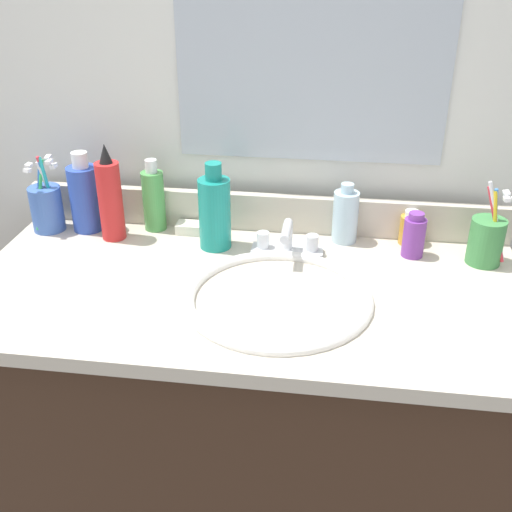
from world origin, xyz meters
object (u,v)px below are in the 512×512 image
at_px(bottle_oil_amber, 410,229).
at_px(bottle_mouthwash_teal, 215,211).
at_px(cup_green, 487,240).
at_px(bottle_shampoo_blue, 85,197).
at_px(faucet, 287,243).
at_px(bottle_spray_red, 110,198).
at_px(bottle_cream_purple, 414,236).
at_px(soap_bar, 190,228).
at_px(bottle_gel_clear, 345,216).
at_px(cup_blue_plastic, 47,207).
at_px(bottle_toner_green, 154,199).

bearing_deg(bottle_oil_amber, bottle_mouthwash_teal, -170.00).
bearing_deg(cup_green, bottle_shampoo_blue, 177.13).
bearing_deg(faucet, bottle_spray_red, 175.84).
bearing_deg(bottle_cream_purple, soap_bar, 174.75).
bearing_deg(soap_bar, bottle_gel_clear, 1.16).
distance_m(faucet, bottle_mouthwash_teal, 0.18).
xyz_separation_m(faucet, bottle_gel_clear, (0.12, 0.09, 0.03)).
xyz_separation_m(faucet, bottle_oil_amber, (0.27, 0.10, 0.01)).
bearing_deg(bottle_spray_red, faucet, -4.16).
height_order(bottle_shampoo_blue, bottle_spray_red, bottle_spray_red).
bearing_deg(bottle_mouthwash_teal, soap_bar, 139.62).
bearing_deg(cup_blue_plastic, bottle_toner_green, 9.24).
bearing_deg(bottle_mouthwash_teal, bottle_gel_clear, 13.70).
relative_size(faucet, bottle_shampoo_blue, 0.83).
height_order(bottle_oil_amber, bottle_gel_clear, bottle_gel_clear).
height_order(bottle_toner_green, cup_green, cup_green).
bearing_deg(bottle_gel_clear, bottle_cream_purple, -19.90).
xyz_separation_m(bottle_spray_red, cup_green, (0.84, -0.01, -0.04)).
xyz_separation_m(bottle_mouthwash_teal, soap_bar, (-0.07, 0.06, -0.07)).
bearing_deg(soap_bar, bottle_toner_green, 172.71).
relative_size(bottle_oil_amber, bottle_shampoo_blue, 0.42).
relative_size(bottle_oil_amber, bottle_spray_red, 0.36).
relative_size(bottle_toner_green, cup_blue_plastic, 0.94).
bearing_deg(cup_blue_plastic, bottle_mouthwash_teal, -4.64).
bearing_deg(faucet, bottle_toner_green, 164.24).
bearing_deg(bottle_oil_amber, bottle_spray_red, -174.53).
distance_m(bottle_oil_amber, cup_blue_plastic, 0.86).
xyz_separation_m(bottle_shampoo_blue, cup_green, (0.92, -0.05, -0.03)).
distance_m(faucet, bottle_spray_red, 0.42).
xyz_separation_m(bottle_toner_green, bottle_cream_purple, (0.60, -0.06, -0.03)).
bearing_deg(bottle_toner_green, cup_blue_plastic, -170.76).
bearing_deg(faucet, bottle_oil_amber, 19.22).
bearing_deg(bottle_spray_red, bottle_mouthwash_teal, -2.77).
height_order(faucet, bottle_spray_red, bottle_spray_red).
bearing_deg(bottle_oil_amber, bottle_shampoo_blue, -177.85).
xyz_separation_m(faucet, bottle_cream_purple, (0.28, 0.03, 0.02)).
bearing_deg(bottle_shampoo_blue, soap_bar, 3.34).
xyz_separation_m(bottle_oil_amber, cup_blue_plastic, (-0.86, -0.04, 0.02)).
height_order(bottle_gel_clear, bottle_spray_red, bottle_spray_red).
bearing_deg(bottle_mouthwash_teal, bottle_toner_green, 155.36).
relative_size(faucet, bottle_oil_amber, 1.97).
relative_size(bottle_toner_green, bottle_shampoo_blue, 0.90).
relative_size(bottle_gel_clear, bottle_spray_red, 0.62).
height_order(faucet, bottle_shampoo_blue, bottle_shampoo_blue).
bearing_deg(bottle_toner_green, bottle_cream_purple, -5.55).
height_order(cup_green, cup_blue_plastic, cup_green).
xyz_separation_m(bottle_toner_green, soap_bar, (0.09, -0.01, -0.06)).
xyz_separation_m(bottle_gel_clear, bottle_spray_red, (-0.54, -0.06, 0.04)).
bearing_deg(bottle_cream_purple, bottle_shampoo_blue, 177.54).
xyz_separation_m(bottle_mouthwash_teal, bottle_cream_purple, (0.44, 0.02, -0.04)).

